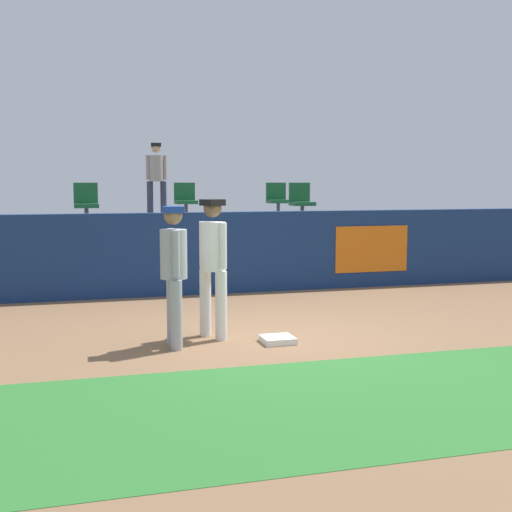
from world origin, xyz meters
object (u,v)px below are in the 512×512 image
Objects in this scene: player_runner_visitor at (174,266)px; seat_back_right at (277,198)px; seat_front_right at (301,200)px; spectator_hooded at (156,175)px; first_base at (278,340)px; seat_back_center at (185,199)px; seat_front_left at (86,202)px; player_fielder_home at (213,258)px.

seat_back_right is at bearing 153.66° from player_runner_visitor.
seat_front_right is 0.47× the size of spectator_hooded.
seat_back_right is (2.30, 7.23, 1.61)m from first_base.
seat_back_center is 2.19m from seat_back_right.
seat_front_right is 1.80m from seat_back_right.
seat_front_right is (4.39, -0.00, -0.00)m from seat_front_left.
seat_back_right is at bearing 22.09° from seat_front_left.
player_fielder_home is 2.15× the size of seat_front_right.
seat_back_center and seat_front_right have the same top height.
player_runner_visitor is 2.06× the size of seat_back_right.
player_runner_visitor is 2.06× the size of seat_front_left.
seat_front_right reaches higher than player_fielder_home.
spectator_hooded reaches higher than seat_front_right.
seat_front_left is (-2.25, -1.80, -0.00)m from seat_back_center.
seat_front_left is 1.00× the size of seat_back_right.
spectator_hooded is (-0.52, 0.97, 0.55)m from seat_back_center.
player_fielder_home is 7.40m from seat_back_right.
spectator_hooded is (0.88, 8.06, 1.20)m from player_runner_visitor.
seat_front_right reaches higher than first_base.
seat_front_left is (-0.85, 5.28, 0.64)m from player_runner_visitor.
player_runner_visitor is at bearing 91.00° from spectator_hooded.
player_runner_visitor is 5.39m from seat_front_left.
player_runner_visitor is at bearing 173.44° from first_base.
spectator_hooded is at bearing 92.84° from first_base.
seat_back_center is 1.00× the size of seat_front_right.
seat_back_right reaches higher than first_base.
seat_back_center and seat_back_right have the same top height.
spectator_hooded is at bearing 160.25° from seat_back_right.
seat_back_center is 0.47× the size of spectator_hooded.
spectator_hooded is at bearing 150.61° from player_fielder_home.
first_base is at bearing -107.66° from seat_back_right.
seat_front_right is at bearing 121.82° from player_fielder_home.
player_runner_visitor is 7.25m from seat_back_center.
seat_back_center reaches higher than player_fielder_home.
seat_back_right is at bearing 0.00° from seat_back_center.
seat_back_right is (3.59, 7.08, 0.64)m from player_runner_visitor.
player_fielder_home is 1.02× the size of spectator_hooded.
seat_back_center is 1.23m from spectator_hooded.
seat_front_left and seat_back_right have the same top height.
seat_front_left is 4.39m from seat_front_right.
spectator_hooded is (-2.71, 0.97, 0.55)m from seat_back_right.
seat_front_right is at bearing -0.00° from seat_front_left.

